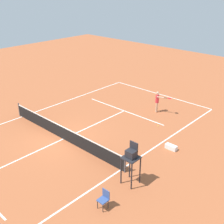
# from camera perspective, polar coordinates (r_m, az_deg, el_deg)

# --- Properties ---
(ground_plane) EXTENTS (60.00, 60.00, 0.00)m
(ground_plane) POSITION_cam_1_polar(r_m,az_deg,el_deg) (19.91, -9.58, -5.27)
(ground_plane) COLOR #AD5933
(court_lines) EXTENTS (10.46, 23.17, 0.01)m
(court_lines) POSITION_cam_1_polar(r_m,az_deg,el_deg) (19.91, -9.59, -5.26)
(court_lines) COLOR white
(court_lines) RESTS_ON ground
(tennis_net) EXTENTS (11.06, 0.10, 1.07)m
(tennis_net) POSITION_cam_1_polar(r_m,az_deg,el_deg) (19.68, -9.68, -4.01)
(tennis_net) COLOR #4C4C51
(tennis_net) RESTS_ON ground
(player_serving) EXTENTS (1.33, 0.61, 1.76)m
(player_serving) POSITION_cam_1_polar(r_m,az_deg,el_deg) (23.46, 9.03, 2.35)
(player_serving) COLOR #D8A884
(player_serving) RESTS_ON ground
(tennis_ball) EXTENTS (0.07, 0.07, 0.07)m
(tennis_ball) POSITION_cam_1_polar(r_m,az_deg,el_deg) (21.53, 9.08, -2.73)
(tennis_ball) COLOR #CCE033
(tennis_ball) RESTS_ON ground
(umpire_chair) EXTENTS (0.80, 0.80, 2.41)m
(umpire_chair) POSITION_cam_1_polar(r_m,az_deg,el_deg) (14.86, 3.82, -8.88)
(umpire_chair) COLOR #232328
(umpire_chair) RESTS_ON ground
(courtside_chair_near) EXTENTS (0.44, 0.46, 0.95)m
(courtside_chair_near) POSITION_cam_1_polar(r_m,az_deg,el_deg) (14.02, -1.61, -16.71)
(courtside_chair_near) COLOR #262626
(courtside_chair_near) RESTS_ON ground
(equipment_bag) EXTENTS (0.76, 0.32, 0.30)m
(equipment_bag) POSITION_cam_1_polar(r_m,az_deg,el_deg) (18.82, 11.60, -6.80)
(equipment_bag) COLOR white
(equipment_bag) RESTS_ON ground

